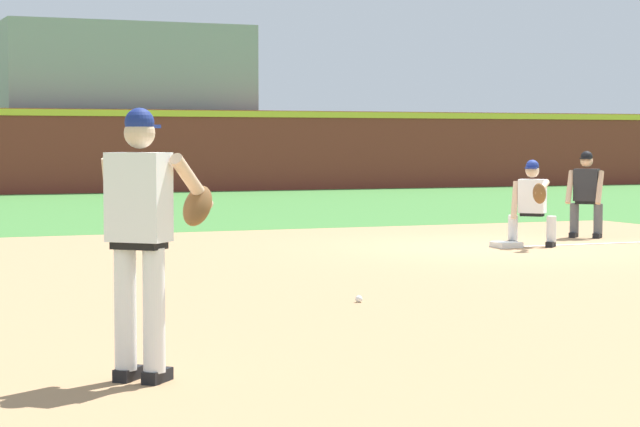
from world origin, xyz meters
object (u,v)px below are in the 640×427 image
first_base_bag (506,245)px  baseball (359,299)px  pitcher (144,227)px  first_baseman (532,199)px  umpire (586,191)px

first_base_bag → baseball: bearing=-133.2°
pitcher → first_baseman: 11.58m
baseball → pitcher: size_ratio=0.04×
baseball → umpire: bearing=41.6°
first_baseman → umpire: umpire is taller
pitcher → first_baseman: size_ratio=1.39×
baseball → pitcher: bearing=-133.3°
pitcher → umpire: 13.68m
baseball → first_baseman: 7.20m
first_base_bag → first_baseman: size_ratio=0.28×
first_base_bag → first_baseman: bearing=-5.4°
first_base_bag → first_baseman: 0.81m
first_base_bag → first_baseman: (0.43, -0.04, 0.69)m
baseball → pitcher: 4.53m
umpire → first_base_bag: bearing=-152.8°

